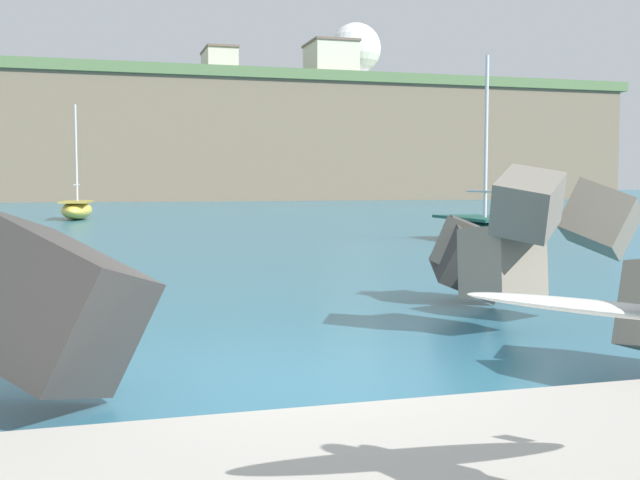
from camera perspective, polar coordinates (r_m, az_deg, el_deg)
ground_plane at (r=8.12m, az=-2.73°, el=-10.23°), size 400.00×400.00×0.00m
breakwater_jetty at (r=9.28m, az=-2.78°, el=-2.47°), size 31.28×7.07×2.29m
boat_near_left at (r=45.33m, az=-17.51°, el=2.19°), size 1.97×4.69×6.42m
boat_near_centre at (r=27.44m, az=11.74°, el=0.92°), size 1.97×4.56×6.35m
headland_bluff at (r=107.04m, az=-5.17°, el=7.16°), size 92.09×37.84×15.09m
radar_dome at (r=118.81m, az=2.64°, el=13.37°), size 7.61×7.61×10.82m
station_building_west at (r=112.32m, az=-7.44°, el=12.35°), size 4.39×8.22×5.78m
station_building_central at (r=101.69m, az=0.79°, el=13.01°), size 5.82×7.45×4.96m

